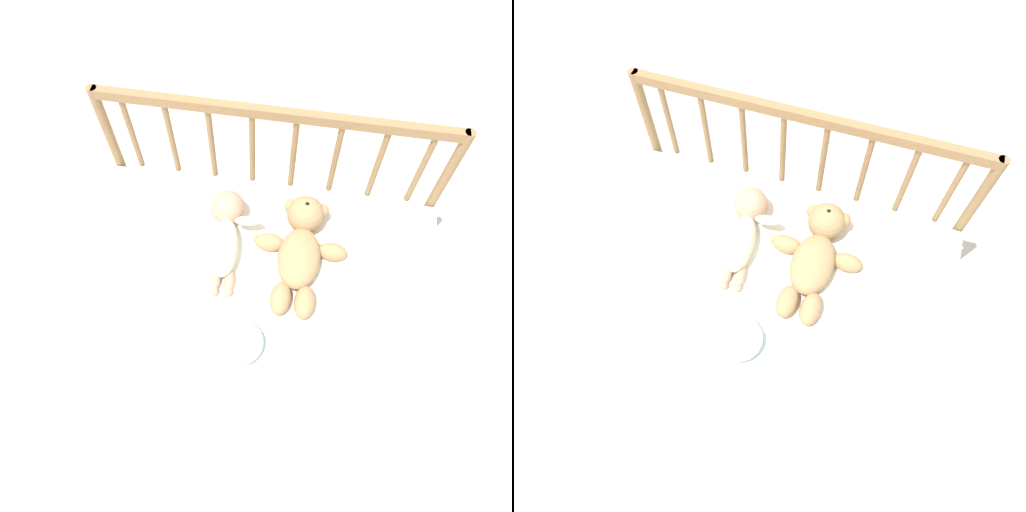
{
  "view_description": "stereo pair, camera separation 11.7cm",
  "coord_description": "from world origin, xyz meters",
  "views": [
    {
      "loc": [
        0.12,
        -0.72,
        1.91
      ],
      "look_at": [
        0.0,
        0.01,
        0.56
      ],
      "focal_mm": 32.0,
      "sensor_mm": 36.0,
      "label": 1
    },
    {
      "loc": [
        0.23,
        -0.69,
        1.91
      ],
      "look_at": [
        0.0,
        0.01,
        0.56
      ],
      "focal_mm": 32.0,
      "sensor_mm": 36.0,
      "label": 2
    }
  ],
  "objects": [
    {
      "name": "blanket",
      "position": [
        0.03,
        0.03,
        0.5
      ],
      "size": [
        0.76,
        0.54,
        0.01
      ],
      "color": "white",
      "rests_on": "crib_mattress"
    },
    {
      "name": "teddy_bear",
      "position": [
        0.14,
        0.08,
        0.55
      ],
      "size": [
        0.33,
        0.45,
        0.14
      ],
      "color": "tan",
      "rests_on": "crib_mattress"
    },
    {
      "name": "crib_mattress",
      "position": [
        0.0,
        0.0,
        0.25
      ],
      "size": [
        1.26,
        0.71,
        0.5
      ],
      "color": "silver",
      "rests_on": "ground_plane"
    },
    {
      "name": "ground_plane",
      "position": [
        0.0,
        0.0,
        0.0
      ],
      "size": [
        12.0,
        12.0,
        0.0
      ],
      "primitive_type": "plane",
      "color": "silver"
    },
    {
      "name": "baby",
      "position": [
        -0.12,
        0.09,
        0.55
      ],
      "size": [
        0.24,
        0.39,
        0.12
      ],
      "color": "#EAEACC",
      "rests_on": "crib_mattress"
    },
    {
      "name": "small_pillow",
      "position": [
        -0.03,
        -0.29,
        0.53
      ],
      "size": [
        0.2,
        0.17,
        0.06
      ],
      "color": "silver",
      "rests_on": "crib_mattress"
    },
    {
      "name": "crib_rail",
      "position": [
        -0.0,
        0.38,
        0.61
      ],
      "size": [
        1.26,
        0.04,
        0.87
      ],
      "color": "#997047",
      "rests_on": "ground_plane"
    }
  ]
}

